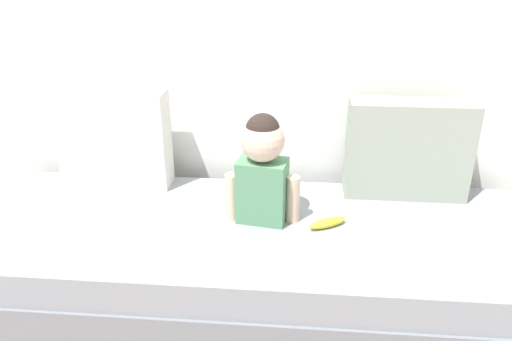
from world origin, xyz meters
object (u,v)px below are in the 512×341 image
Objects in this scene: throw_pillow_right at (408,149)px; toddler at (262,165)px; couch at (251,263)px; throw_pillow_left at (115,139)px; banana at (328,223)px.

throw_pillow_right is 1.17× the size of toddler.
throw_pillow_left reaches higher than couch.
toddler is at bearing -22.12° from throw_pillow_left.
banana is (0.27, -0.04, -0.23)m from toddler.
toddler is at bearing -155.23° from throw_pillow_right.
couch is 0.45m from toddler.
throw_pillow_right reaches higher than banana.
toddler reaches higher than throw_pillow_left.
throw_pillow_right is (0.68, 0.35, 0.42)m from couch.
couch is 14.51× the size of banana.
toddler is (0.72, -0.29, 0.02)m from throw_pillow_left.
throw_pillow_right is 3.22× the size of banana.
couch is at bearing -26.97° from throw_pillow_left.
banana reaches higher than couch.
throw_pillow_right reaches higher than couch.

